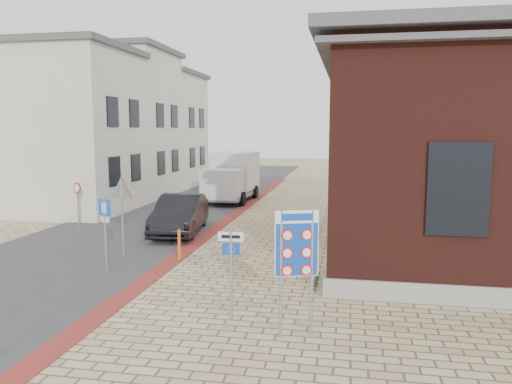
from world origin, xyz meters
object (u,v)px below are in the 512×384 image
Objects in this scene: box_truck at (232,176)px; bollard at (179,245)px; sedan at (180,214)px; border_sign at (297,247)px; essen_sign at (231,259)px; parking_sign at (105,222)px.

box_truck is 13.41m from bollard.
sedan is 1.79× the size of border_sign.
essen_sign is 2.08× the size of bollard.
bollard is (-4.30, 5.20, -1.36)m from border_sign.
border_sign is at bearing -50.39° from bollard.
border_sign reaches higher than sedan.
border_sign is at bearing -26.16° from essen_sign.
box_truck reaches higher than parking_sign.
box_truck reaches higher than essen_sign.
essen_sign is at bearing -8.40° from parking_sign.
box_truck is at bearing 95.98° from bollard.
parking_sign is (-0.30, -5.69, 0.73)m from sedan.
sedan is 0.86× the size of box_truck.
sedan is 4.35m from bollard.
essen_sign reaches higher than sedan.
border_sign reaches higher than parking_sign.
essen_sign is (4.20, -8.65, 0.60)m from sedan.
parking_sign is (-6.00, 3.61, -0.37)m from border_sign.
parking_sign is (-0.31, -14.89, 0.04)m from box_truck.
parking_sign is 2.21× the size of bollard.
bollard is at bearing 118.98° from essen_sign.
parking_sign is at bearing -100.52° from sedan.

